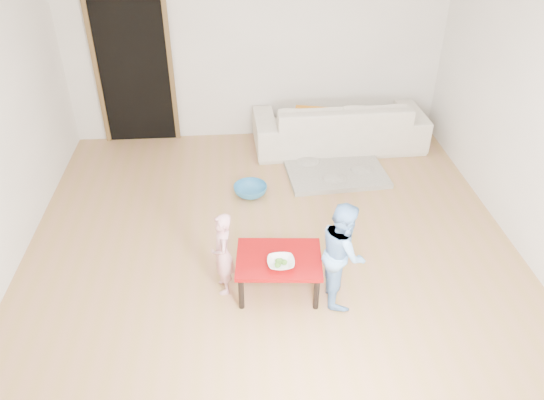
{
  "coord_description": "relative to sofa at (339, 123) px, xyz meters",
  "views": [
    {
      "loc": [
        -0.32,
        -4.34,
        3.43
      ],
      "look_at": [
        0.0,
        -0.2,
        0.65
      ],
      "focal_mm": 35.0,
      "sensor_mm": 36.0,
      "label": 1
    }
  ],
  "objects": [
    {
      "name": "right_wall",
      "position": [
        1.42,
        -2.05,
        0.97
      ],
      "size": [
        0.02,
        5.0,
        2.6
      ],
      "primitive_type": "cube",
      "color": "white",
      "rests_on": "floor"
    },
    {
      "name": "sofa",
      "position": [
        0.0,
        0.0,
        0.0
      ],
      "size": [
        2.29,
        0.95,
        0.66
      ],
      "primitive_type": "imported",
      "rotation": [
        0.0,
        0.0,
        3.17
      ],
      "color": "beige",
      "rests_on": "floor"
    },
    {
      "name": "basin",
      "position": [
        -1.25,
        -1.15,
        -0.27
      ],
      "size": [
        0.39,
        0.39,
        0.12
      ],
      "primitive_type": "imported",
      "color": "teal",
      "rests_on": "floor"
    },
    {
      "name": "bowl",
      "position": [
        -1.05,
        -2.88,
        0.08
      ],
      "size": [
        0.24,
        0.24,
        0.06
      ],
      "primitive_type": "imported",
      "color": "white",
      "rests_on": "red_table"
    },
    {
      "name": "red_table",
      "position": [
        -1.06,
        -2.77,
        -0.14
      ],
      "size": [
        0.81,
        0.63,
        0.38
      ],
      "primitive_type": null,
      "rotation": [
        0.0,
        0.0,
        -0.09
      ],
      "color": "maroon",
      "rests_on": "floor"
    },
    {
      "name": "floor",
      "position": [
        -1.08,
        -2.05,
        -0.33
      ],
      "size": [
        5.0,
        5.0,
        0.01
      ],
      "primitive_type": "cube",
      "color": "#AC8449",
      "rests_on": "ground"
    },
    {
      "name": "blanket",
      "position": [
        -0.17,
        -0.7,
        -0.3
      ],
      "size": [
        1.28,
        1.09,
        0.06
      ],
      "primitive_type": null,
      "rotation": [
        0.0,
        0.0,
        0.08
      ],
      "color": "#BBB2A5",
      "rests_on": "floor"
    },
    {
      "name": "doorway",
      "position": [
        -2.68,
        0.43,
        0.69
      ],
      "size": [
        1.02,
        0.08,
        2.11
      ],
      "primitive_type": null,
      "color": "brown",
      "rests_on": "back_wall"
    },
    {
      "name": "broccoli",
      "position": [
        -1.05,
        -2.88,
        0.08
      ],
      "size": [
        0.12,
        0.12,
        0.06
      ],
      "primitive_type": null,
      "color": "#2D5919",
      "rests_on": "red_table"
    },
    {
      "name": "child_pink",
      "position": [
        -1.56,
        -2.72,
        0.08
      ],
      "size": [
        0.23,
        0.32,
        0.82
      ],
      "primitive_type": "imported",
      "rotation": [
        0.0,
        0.0,
        -1.46
      ],
      "color": "#D6626F",
      "rests_on": "floor"
    },
    {
      "name": "child_blue",
      "position": [
        -0.51,
        -2.89,
        0.17
      ],
      "size": [
        0.4,
        0.5,
        1.0
      ],
      "primitive_type": "imported",
      "rotation": [
        0.0,
        0.0,
        1.53
      ],
      "color": "#6BA4F8",
      "rests_on": "floor"
    },
    {
      "name": "cushion",
      "position": [
        -0.4,
        -0.12,
        0.17
      ],
      "size": [
        0.55,
        0.52,
        0.12
      ],
      "primitive_type": "cube",
      "rotation": [
        0.0,
        0.0,
        -0.25
      ],
      "color": "orange",
      "rests_on": "sofa"
    },
    {
      "name": "back_wall",
      "position": [
        -1.08,
        0.45,
        0.97
      ],
      "size": [
        5.0,
        0.02,
        2.6
      ],
      "primitive_type": "cube",
      "color": "white",
      "rests_on": "floor"
    }
  ]
}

